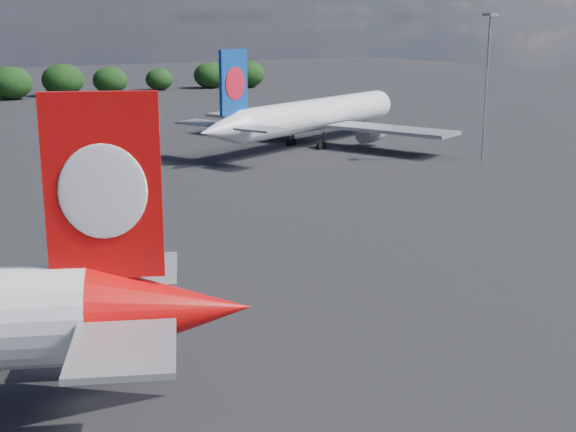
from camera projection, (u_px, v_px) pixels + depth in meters
china_southern_airliner at (309, 117)px, 125.89m from camera, size 46.47×44.71×15.72m
floodlight_mast_near at (487, 65)px, 111.67m from camera, size 1.60×1.60×20.49m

